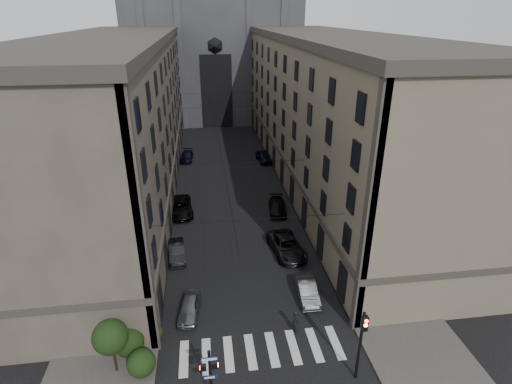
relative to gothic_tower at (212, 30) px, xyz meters
name	(u,v)px	position (x,y,z in m)	size (l,w,h in m)	color
sidewalk_left	(151,183)	(-10.50, -38.96, -17.72)	(7.00, 80.00, 0.15)	#383533
sidewalk_right	(302,175)	(10.50, -38.96, -17.72)	(7.00, 80.00, 0.15)	#383533
zebra_crossing	(261,350)	(0.00, -69.96, -17.79)	(11.00, 3.20, 0.01)	beige
building_left	(119,116)	(-13.44, -38.96, -8.45)	(13.60, 60.60, 18.85)	#473F36
building_right	(327,110)	(13.44, -38.96, -8.45)	(13.60, 60.60, 18.85)	brown
gothic_tower	(212,30)	(0.00, 0.00, 0.00)	(35.00, 23.00, 58.00)	#2D2D33
pedestrian_signal_left	(210,373)	(-3.51, -73.46, -15.48)	(1.02, 0.38, 4.00)	black
traffic_light_right	(361,339)	(5.60, -73.04, -14.51)	(0.34, 0.50, 5.20)	black
shrub_cluster	(127,343)	(-8.72, -69.95, -16.00)	(3.90, 4.40, 3.90)	black
tram_wires	(227,129)	(0.00, -39.33, -10.55)	(14.00, 60.00, 0.43)	black
car_left_near	(189,308)	(-4.91, -65.67, -17.16)	(1.52, 3.77, 1.28)	slate
car_left_midnear	(177,251)	(-6.20, -57.66, -17.10)	(1.48, 4.25, 1.40)	black
car_left_midfar	(180,207)	(-6.20, -48.44, -16.98)	(2.70, 5.86, 1.63)	black
car_left_far	(187,156)	(-5.85, -30.22, -17.13)	(1.86, 4.58, 1.33)	black
car_right_near	(307,290)	(4.47, -64.88, -17.11)	(1.46, 4.18, 1.38)	slate
car_right_midnear	(287,246)	(4.20, -58.28, -17.00)	(2.65, 5.75, 1.60)	black
car_right_midfar	(277,207)	(4.91, -49.63, -17.12)	(1.91, 4.70, 1.36)	black
car_right_far	(264,157)	(6.02, -32.36, -17.01)	(1.87, 4.64, 1.58)	black
pedestrian	(296,321)	(2.69, -68.53, -16.85)	(0.69, 0.45, 1.89)	black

